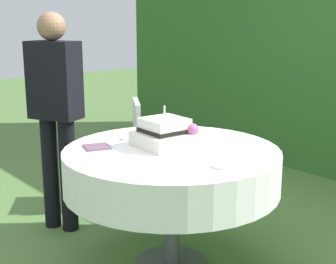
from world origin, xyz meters
TOP-DOWN VIEW (x-y plane):
  - cake_table at (0.00, 0.00)m, footprint 1.33×1.33m
  - wedding_cake at (-0.07, 0.01)m, footprint 0.34×0.34m
  - serving_plate_near at (-0.37, -0.06)m, footprint 0.11×0.11m
  - serving_plate_far at (0.45, -0.02)m, footprint 0.13×0.13m
  - napkin_stack at (-0.32, -0.33)m, footprint 0.19×0.19m
  - garden_chair at (-1.06, 0.39)m, footprint 0.55×0.55m
  - standing_person at (-0.98, -0.26)m, footprint 0.41×0.34m

SIDE VIEW (x-z plane):
  - garden_chair at x=-1.06m, z-range 0.10..0.99m
  - cake_table at x=0.00m, z-range 0.26..1.04m
  - napkin_stack at x=-0.32m, z-range 0.78..0.79m
  - serving_plate_near at x=-0.37m, z-range 0.78..0.79m
  - serving_plate_far at x=0.45m, z-range 0.78..0.79m
  - wedding_cake at x=-0.07m, z-range 0.73..0.99m
  - standing_person at x=-0.98m, z-range 0.13..1.73m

